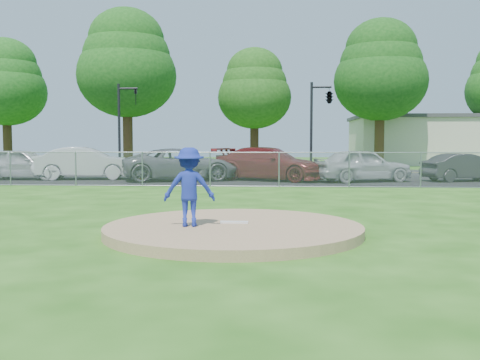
% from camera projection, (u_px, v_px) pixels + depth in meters
% --- Properties ---
extents(ground, '(120.00, 120.00, 0.00)m').
position_uv_depth(ground, '(254.00, 191.00, 21.19)').
color(ground, '#215713').
rests_on(ground, ground).
extents(pitchers_mound, '(5.40, 5.40, 0.20)m').
position_uv_depth(pitchers_mound, '(233.00, 229.00, 11.23)').
color(pitchers_mound, '#A27D59').
rests_on(pitchers_mound, ground).
extents(pitching_rubber, '(0.60, 0.15, 0.04)m').
position_uv_depth(pitching_rubber, '(234.00, 222.00, 11.42)').
color(pitching_rubber, white).
rests_on(pitching_rubber, pitchers_mound).
extents(chain_link_fence, '(40.00, 0.06, 1.50)m').
position_uv_depth(chain_link_fence, '(256.00, 170.00, 23.12)').
color(chain_link_fence, gray).
rests_on(chain_link_fence, ground).
extents(parking_lot, '(50.00, 8.00, 0.01)m').
position_uv_depth(parking_lot, '(259.00, 180.00, 27.65)').
color(parking_lot, black).
rests_on(parking_lot, ground).
extents(street, '(60.00, 7.00, 0.01)m').
position_uv_depth(street, '(263.00, 172.00, 35.12)').
color(street, black).
rests_on(street, ground).
extents(commercial_building, '(16.40, 9.40, 4.30)m').
position_uv_depth(commercial_building, '(446.00, 140.00, 47.80)').
color(commercial_building, beige).
rests_on(commercial_building, ground).
extents(tree_far_left, '(6.72, 6.72, 10.74)m').
position_uv_depth(tree_far_left, '(6.00, 82.00, 45.10)').
color(tree_far_left, '#352213').
rests_on(tree_far_left, ground).
extents(tree_left, '(7.84, 7.84, 12.53)m').
position_uv_depth(tree_left, '(127.00, 63.00, 42.27)').
color(tree_left, '#3D2516').
rests_on(tree_left, ground).
extents(tree_center, '(6.16, 6.16, 9.84)m').
position_uv_depth(tree_center, '(254.00, 88.00, 44.69)').
color(tree_center, '#351E13').
rests_on(tree_center, ground).
extents(tree_right, '(7.28, 7.28, 11.63)m').
position_uv_depth(tree_right, '(381.00, 70.00, 41.93)').
color(tree_right, '#3D2816').
rests_on(tree_right, ground).
extents(traffic_signal_left, '(1.28, 0.20, 5.60)m').
position_uv_depth(traffic_signal_left, '(123.00, 120.00, 33.50)').
color(traffic_signal_left, black).
rests_on(traffic_signal_left, ground).
extents(traffic_signal_center, '(1.42, 2.48, 5.60)m').
position_uv_depth(traffic_signal_center, '(328.00, 98.00, 32.53)').
color(traffic_signal_center, black).
rests_on(traffic_signal_center, ground).
extents(pitcher, '(1.11, 0.71, 1.62)m').
position_uv_depth(pitcher, '(189.00, 187.00, 10.95)').
color(pitcher, '#1B2B97').
rests_on(pitcher, pitchers_mound).
extents(traffic_cone, '(0.32, 0.32, 0.62)m').
position_uv_depth(traffic_cone, '(141.00, 175.00, 26.75)').
color(traffic_cone, '#DE5F0B').
rests_on(traffic_cone, parking_lot).
extents(parked_car_silver, '(4.80, 2.05, 1.62)m').
position_uv_depth(parked_car_silver, '(23.00, 164.00, 27.81)').
color(parked_car_silver, silver).
rests_on(parked_car_silver, parking_lot).
extents(parked_car_white, '(5.36, 2.67, 1.69)m').
position_uv_depth(parked_car_white, '(86.00, 163.00, 27.88)').
color(parked_car_white, silver).
rests_on(parked_car_white, parking_lot).
extents(parked_car_gray, '(6.37, 4.33, 1.62)m').
position_uv_depth(parked_car_gray, '(180.00, 164.00, 27.01)').
color(parked_car_gray, slate).
rests_on(parked_car_gray, parking_lot).
extents(parked_car_darkred, '(6.26, 4.52, 1.68)m').
position_uv_depth(parked_car_darkred, '(270.00, 164.00, 27.05)').
color(parked_car_darkred, maroon).
rests_on(parked_car_darkred, parking_lot).
extents(parked_car_pearl, '(5.14, 3.40, 1.63)m').
position_uv_depth(parked_car_pearl, '(362.00, 165.00, 26.15)').
color(parked_car_pearl, silver).
rests_on(parked_car_pearl, parking_lot).
extents(parked_car_charcoal, '(4.40, 2.63, 1.37)m').
position_uv_depth(parked_car_charcoal, '(464.00, 167.00, 26.55)').
color(parked_car_charcoal, '#27272A').
rests_on(parked_car_charcoal, parking_lot).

